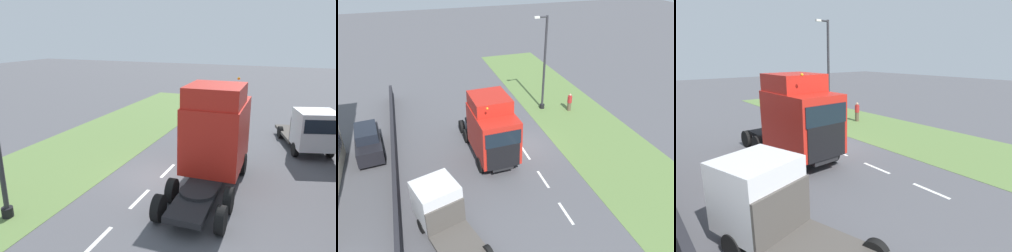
{
  "view_description": "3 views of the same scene",
  "coord_description": "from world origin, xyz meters",
  "views": [
    {
      "loc": [
        5.87,
        -13.55,
        6.84
      ],
      "look_at": [
        -0.1,
        1.17,
        2.32
      ],
      "focal_mm": 35.0,
      "sensor_mm": 36.0,
      "label": 1
    },
    {
      "loc": [
        7.45,
        19.26,
        13.39
      ],
      "look_at": [
        1.27,
        0.25,
        2.11
      ],
      "focal_mm": 35.0,
      "sensor_mm": 36.0,
      "label": 2
    },
    {
      "loc": [
        9.72,
        13.35,
        5.59
      ],
      "look_at": [
        -0.19,
        1.26,
        1.63
      ],
      "focal_mm": 30.0,
      "sensor_mm": 36.0,
      "label": 3
    }
  ],
  "objects": [
    {
      "name": "ground_plane",
      "position": [
        0.0,
        0.0,
        0.0
      ],
      "size": [
        120.0,
        120.0,
        0.0
      ],
      "primitive_type": "plane",
      "color": "#515156",
      "rests_on": "ground"
    },
    {
      "name": "grass_verge",
      "position": [
        -6.0,
        0.0,
        0.01
      ],
      "size": [
        7.0,
        44.0,
        0.01
      ],
      "color": "#607F42",
      "rests_on": "ground"
    },
    {
      "name": "lane_markings",
      "position": [
        0.0,
        -0.7,
        0.0
      ],
      "size": [
        0.16,
        17.8,
        0.0
      ],
      "color": "white",
      "rests_on": "ground"
    },
    {
      "name": "lorry_cab",
      "position": [
        2.46,
        0.75,
        2.35
      ],
      "size": [
        2.9,
        7.67,
        4.81
      ],
      "rotation": [
        0.0,
        0.0,
        0.03
      ],
      "color": "black",
      "rests_on": "ground"
    },
    {
      "name": "flatbed_truck",
      "position": [
        6.76,
        6.31,
        1.42
      ],
      "size": [
        3.69,
        6.13,
        2.69
      ],
      "rotation": [
        0.0,
        0.0,
        3.44
      ],
      "color": "silver",
      "rests_on": "ground"
    },
    {
      "name": "lamp_post",
      "position": [
        -4.02,
        -5.49,
        3.74
      ],
      "size": [
        1.34,
        0.43,
        8.26
      ],
      "color": "black",
      "rests_on": "ground"
    },
    {
      "name": "pedestrian",
      "position": [
        -6.21,
        -4.31,
        0.8
      ],
      "size": [
        0.39,
        0.39,
        1.64
      ],
      "color": "brown",
      "rests_on": "ground"
    }
  ]
}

